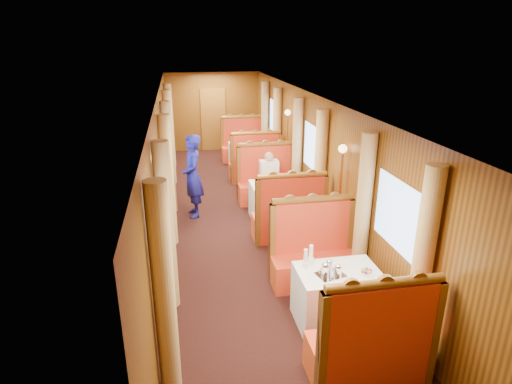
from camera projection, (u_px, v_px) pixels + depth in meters
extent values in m
cube|color=brown|center=(213.00, 120.00, 13.96)|extent=(0.80, 0.04, 2.00)
cube|color=white|center=(337.00, 296.00, 5.55)|extent=(1.05, 0.72, 0.75)
cube|color=red|center=(366.00, 356.00, 4.72)|extent=(1.30, 0.55, 0.45)
cube|color=red|center=(381.00, 321.00, 4.31)|extent=(1.30, 0.12, 0.80)
cylinder|color=brown|center=(385.00, 283.00, 4.16)|extent=(1.23, 0.10, 0.10)
cube|color=red|center=(314.00, 270.00, 6.48)|extent=(1.30, 0.55, 0.45)
cube|color=red|center=(311.00, 226.00, 6.46)|extent=(1.30, 0.12, 0.80)
cylinder|color=brown|center=(313.00, 199.00, 6.31)|extent=(1.23, 0.10, 0.10)
cube|color=white|center=(276.00, 201.00, 8.78)|extent=(1.05, 0.72, 0.75)
cube|color=red|center=(288.00, 226.00, 7.95)|extent=(1.30, 0.55, 0.45)
cube|color=red|center=(292.00, 199.00, 7.54)|extent=(1.30, 0.12, 0.80)
cylinder|color=brown|center=(292.00, 175.00, 7.39)|extent=(1.23, 0.10, 0.10)
cube|color=red|center=(267.00, 192.00, 9.71)|extent=(1.30, 0.55, 0.45)
cube|color=red|center=(265.00, 163.00, 9.70)|extent=(1.30, 0.12, 0.80)
cylinder|color=brown|center=(265.00, 144.00, 9.55)|extent=(1.23, 0.10, 0.10)
cube|color=white|center=(249.00, 157.00, 12.02)|extent=(1.05, 0.72, 0.75)
cube|color=red|center=(254.00, 172.00, 11.19)|extent=(1.30, 0.55, 0.45)
cube|color=red|center=(256.00, 150.00, 10.78)|extent=(1.30, 0.12, 0.80)
cylinder|color=brown|center=(256.00, 133.00, 10.63)|extent=(1.23, 0.10, 0.10)
cube|color=red|center=(243.00, 153.00, 12.95)|extent=(1.30, 0.55, 0.45)
cube|color=red|center=(242.00, 131.00, 12.93)|extent=(1.30, 0.12, 0.80)
cylinder|color=brown|center=(242.00, 117.00, 12.78)|extent=(1.23, 0.10, 0.10)
cube|color=silver|center=(330.00, 275.00, 5.32)|extent=(0.39, 0.34, 0.01)
cylinder|color=white|center=(366.00, 273.00, 5.37)|extent=(0.21, 0.21, 0.01)
cylinder|color=white|center=(305.00, 265.00, 5.48)|extent=(0.08, 0.08, 0.08)
cylinder|color=white|center=(306.00, 256.00, 5.44)|extent=(0.05, 0.05, 0.18)
cylinder|color=white|center=(311.00, 260.00, 5.59)|extent=(0.08, 0.08, 0.08)
cylinder|color=white|center=(311.00, 251.00, 5.55)|extent=(0.05, 0.05, 0.18)
cylinder|color=silver|center=(278.00, 180.00, 8.63)|extent=(0.06, 0.06, 0.14)
cylinder|color=silver|center=(247.00, 141.00, 11.83)|extent=(0.06, 0.06, 0.14)
cylinder|color=tan|center=(164.00, 294.00, 4.19)|extent=(0.22, 0.22, 2.35)
cylinder|color=tan|center=(166.00, 228.00, 5.63)|extent=(0.22, 0.22, 2.35)
cylinder|color=tan|center=(422.00, 268.00, 4.66)|extent=(0.22, 0.22, 2.35)
cylinder|color=tan|center=(363.00, 213.00, 6.10)|extent=(0.22, 0.22, 2.35)
cylinder|color=tan|center=(168.00, 182.00, 7.43)|extent=(0.22, 0.22, 2.35)
cylinder|color=tan|center=(169.00, 158.00, 8.87)|extent=(0.22, 0.22, 2.35)
cylinder|color=tan|center=(320.00, 173.00, 7.89)|extent=(0.22, 0.22, 2.35)
cylinder|color=tan|center=(297.00, 152.00, 9.34)|extent=(0.22, 0.22, 2.35)
cylinder|color=tan|center=(169.00, 138.00, 10.66)|extent=(0.22, 0.22, 2.35)
cylinder|color=tan|center=(170.00, 126.00, 12.10)|extent=(0.22, 0.22, 2.35)
cylinder|color=tan|center=(277.00, 134.00, 11.13)|extent=(0.22, 0.22, 2.35)
cylinder|color=tan|center=(265.00, 122.00, 12.57)|extent=(0.22, 0.22, 2.35)
cylinder|color=#BF8C3F|center=(167.00, 217.00, 6.61)|extent=(0.04, 0.04, 1.85)
sphere|color=#FFD18C|center=(162.00, 157.00, 6.29)|extent=(0.14, 0.14, 0.14)
cylinder|color=#BF8C3F|center=(339.00, 205.00, 7.09)|extent=(0.04, 0.04, 1.85)
sphere|color=#FFD18C|center=(343.00, 149.00, 6.76)|extent=(0.14, 0.14, 0.14)
cylinder|color=#BF8C3F|center=(169.00, 158.00, 9.85)|extent=(0.04, 0.04, 1.85)
sphere|color=#FFD18C|center=(166.00, 116.00, 9.52)|extent=(0.14, 0.14, 0.14)
cylinder|color=#BF8C3F|center=(287.00, 152.00, 10.32)|extent=(0.04, 0.04, 1.85)
sphere|color=#FFD18C|center=(288.00, 113.00, 9.99)|extent=(0.14, 0.14, 0.14)
imported|color=navy|center=(193.00, 176.00, 8.74)|extent=(0.47, 0.67, 1.72)
cube|color=beige|center=(269.00, 173.00, 9.36)|extent=(0.40, 0.24, 0.55)
sphere|color=tan|center=(269.00, 157.00, 9.23)|extent=(0.20, 0.20, 0.20)
cube|color=beige|center=(270.00, 185.00, 9.28)|extent=(0.36, 0.30, 0.14)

